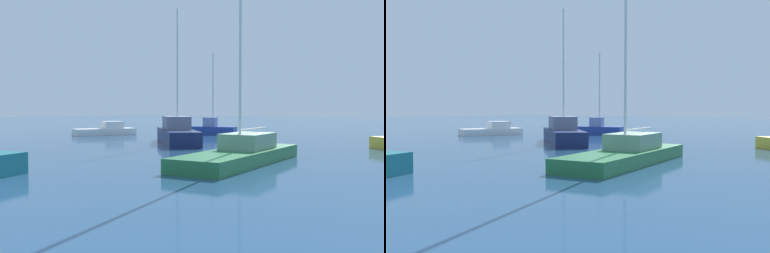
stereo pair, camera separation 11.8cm
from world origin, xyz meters
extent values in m
plane|color=navy|center=(15.00, 20.00, 0.00)|extent=(160.00, 160.00, 0.00)
cube|color=#233D93|center=(33.21, 22.88, 0.37)|extent=(2.86, 4.37, 0.74)
cube|color=#6E7DB1|center=(33.11, 23.12, 1.15)|extent=(1.28, 1.40, 0.83)
cylinder|color=silver|center=(33.21, 22.88, 4.04)|extent=(0.12, 0.12, 6.60)
cube|color=#28703D|center=(18.14, 8.52, 0.30)|extent=(9.25, 4.36, 0.60)
cube|color=gray|center=(18.99, 8.71, 0.96)|extent=(3.01, 2.39, 0.72)
cylinder|color=silver|center=(18.14, 8.52, 6.57)|extent=(0.12, 0.12, 11.94)
cylinder|color=silver|center=(19.70, 8.87, 1.50)|extent=(3.06, 0.76, 0.08)
cube|color=white|center=(26.24, 29.69, 0.29)|extent=(5.70, 3.45, 0.58)
cube|color=silver|center=(26.97, 29.45, 0.89)|extent=(2.11, 1.89, 0.62)
cube|color=#19234C|center=(23.99, 18.25, 0.49)|extent=(6.27, 7.35, 0.98)
cube|color=slate|center=(24.31, 18.68, 1.42)|extent=(3.12, 3.38, 0.89)
cylinder|color=silver|center=(23.99, 18.25, 5.08)|extent=(0.12, 0.12, 8.21)
camera|label=1|loc=(1.91, -3.66, 2.57)|focal=42.50mm
camera|label=2|loc=(1.99, -3.74, 2.57)|focal=42.50mm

